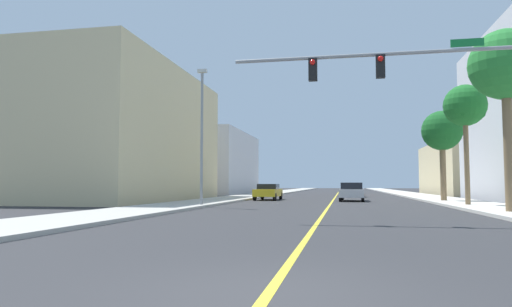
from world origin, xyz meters
The scene contains 16 objects.
ground centered at (0.00, 42.00, 0.00)m, with size 192.00×192.00×0.00m, color #2D2D30.
sidewalk_left centered at (-8.90, 42.00, 0.07)m, with size 3.95×168.00×0.15m, color #B2ADA3.
sidewalk_right centered at (8.90, 42.00, 0.07)m, with size 3.95×168.00×0.15m, color beige.
lane_marking_center centered at (0.00, 42.00, 0.00)m, with size 0.16×144.00×0.01m, color yellow.
building_left_near centered at (-17.55, 29.51, 5.46)m, with size 10.82×21.19×10.92m, color beige.
building_left_far centered at (-21.12, 54.06, 4.16)m, with size 17.95×18.44×8.32m, color silver.
building_right_far centered at (20.87, 55.81, 3.31)m, with size 17.45×22.04×6.62m, color beige.
traffic_signal_mast centered at (4.07, 10.98, 4.83)m, with size 10.52×0.36×6.31m.
street_lamp centered at (-7.43, 20.19, 4.66)m, with size 0.56×0.28×8.17m.
palm_near centered at (8.25, 16.45, 6.72)m, with size 3.22×3.22×8.29m.
palm_mid centered at (8.17, 23.25, 6.01)m, with size 2.51×2.51×7.21m.
palm_far centered at (8.19, 30.04, 5.27)m, with size 2.97×2.97×6.70m.
car_silver centered at (1.54, 31.36, 0.76)m, with size 2.05×4.62×1.47m.
car_gray centered at (1.90, 43.24, 0.72)m, with size 1.94×4.42×1.38m.
car_yellow centered at (-5.45, 32.53, 0.71)m, with size 1.91×4.45×1.36m.
car_red centered at (2.00, 52.35, 0.76)m, with size 1.98×4.41×1.45m.
Camera 1 is at (0.96, -5.67, 1.38)m, focal length 31.70 mm.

